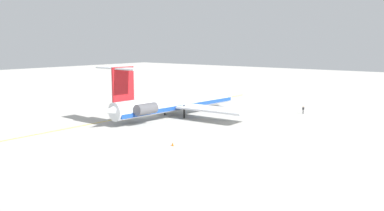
% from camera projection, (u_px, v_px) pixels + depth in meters
% --- Properties ---
extents(ground, '(352.95, 352.95, 0.00)m').
position_uv_depth(ground, '(147.00, 115.00, 90.95)').
color(ground, '#B7B5AD').
extents(main_jetliner, '(39.83, 35.31, 11.60)m').
position_uv_depth(main_jetliner, '(174.00, 102.00, 88.75)').
color(main_jetliner, silver).
rests_on(main_jetliner, ground).
extents(ground_crew_near_nose, '(0.28, 0.44, 1.73)m').
position_uv_depth(ground_crew_near_nose, '(176.00, 96.00, 114.22)').
color(ground_crew_near_nose, black).
rests_on(ground_crew_near_nose, ground).
extents(ground_crew_near_tail, '(0.29, 0.39, 1.79)m').
position_uv_depth(ground_crew_near_tail, '(303.00, 109.00, 92.57)').
color(ground_crew_near_tail, black).
rests_on(ground_crew_near_tail, ground).
extents(safety_cone_nose, '(0.40, 0.40, 0.55)m').
position_uv_depth(safety_cone_nose, '(173.00, 144.00, 63.82)').
color(safety_cone_nose, '#EA590F').
rests_on(safety_cone_nose, ground).
extents(taxiway_centreline, '(81.19, 0.67, 0.01)m').
position_uv_depth(taxiway_centreline, '(153.00, 112.00, 94.80)').
color(taxiway_centreline, gold).
rests_on(taxiway_centreline, ground).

